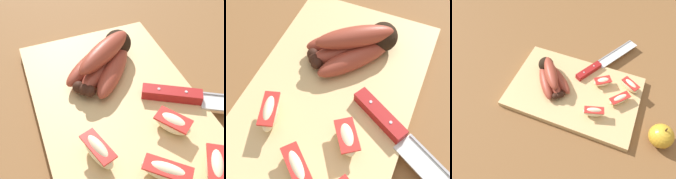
{
  "view_description": "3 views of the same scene",
  "coord_description": "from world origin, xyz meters",
  "views": [
    {
      "loc": [
        -0.31,
        0.12,
        0.39
      ],
      "look_at": [
        0.01,
        0.0,
        0.03
      ],
      "focal_mm": 46.65,
      "sensor_mm": 36.0,
      "label": 1
    },
    {
      "loc": [
        -0.28,
        -0.12,
        0.46
      ],
      "look_at": [
        -0.03,
        -0.02,
        0.05
      ],
      "focal_mm": 51.02,
      "sensor_mm": 36.0,
      "label": 2
    },
    {
      "loc": [
        -0.15,
        0.41,
        0.63
      ],
      "look_at": [
        0.01,
        0.03,
        0.05
      ],
      "focal_mm": 36.88,
      "sensor_mm": 36.0,
      "label": 3
    }
  ],
  "objects": [
    {
      "name": "apple_wedge_far",
      "position": [
        -0.18,
        -0.07,
        0.04
      ],
      "size": [
        0.07,
        0.05,
        0.03
      ],
      "color": "beige",
      "rests_on": "cutting_board"
    },
    {
      "name": "apple_wedge_near",
      "position": [
        -0.09,
        -0.06,
        0.04
      ],
      "size": [
        0.06,
        0.06,
        0.03
      ],
      "color": "beige",
      "rests_on": "cutting_board"
    },
    {
      "name": "chefs_knife",
      "position": [
        -0.06,
        -0.13,
        0.03
      ],
      "size": [
        0.16,
        0.26,
        0.02
      ],
      "color": "silver",
      "rests_on": "cutting_board"
    },
    {
      "name": "ground_plane",
      "position": [
        0.0,
        0.0,
        0.0
      ],
      "size": [
        6.0,
        6.0,
        0.0
      ],
      "primitive_type": "plane",
      "color": "brown"
    },
    {
      "name": "apple_wedge_extra",
      "position": [
        -0.1,
        0.07,
        0.04
      ],
      "size": [
        0.07,
        0.04,
        0.04
      ],
      "color": "beige",
      "rests_on": "cutting_board"
    },
    {
      "name": "banana_bunch",
      "position": [
        0.07,
        -0.01,
        0.04
      ],
      "size": [
        0.15,
        0.16,
        0.06
      ],
      "color": "black",
      "rests_on": "cutting_board"
    },
    {
      "name": "cutting_board",
      "position": [
        -0.02,
        -0.0,
        0.01
      ],
      "size": [
        0.42,
        0.27,
        0.02
      ],
      "primitive_type": "cube",
      "color": "tan",
      "rests_on": "ground_plane"
    },
    {
      "name": "apple_wedge_middle",
      "position": [
        -0.16,
        -0.01,
        0.04
      ],
      "size": [
        0.06,
        0.07,
        0.03
      ],
      "color": "beige",
      "rests_on": "cutting_board"
    }
  ]
}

